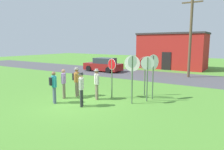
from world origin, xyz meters
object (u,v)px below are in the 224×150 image
(stop_sign_tallest, at_px, (132,69))
(parked_car_on_street, at_px, (103,65))
(stop_sign_low_front, at_px, (132,72))
(stop_sign_leaning_right, at_px, (147,71))
(stop_sign_rear_right, at_px, (153,69))
(person_on_left, at_px, (64,82))
(person_in_dark_shirt, at_px, (77,80))
(stop_sign_far_back, at_px, (145,69))
(person_in_teal, at_px, (81,87))
(person_in_blue, at_px, (97,82))
(utility_pole, at_px, (191,35))
(stop_sign_nearest, at_px, (112,72))
(person_holding_notes, at_px, (54,85))

(stop_sign_tallest, bearing_deg, parked_car_on_street, 133.33)
(parked_car_on_street, xyz_separation_m, stop_sign_low_front, (8.65, -9.61, 1.01))
(stop_sign_leaning_right, bearing_deg, stop_sign_rear_right, 82.13)
(stop_sign_tallest, bearing_deg, person_on_left, -146.69)
(stop_sign_tallest, xyz_separation_m, person_on_left, (-3.27, -2.15, -0.77))
(person_in_dark_shirt, relative_size, person_on_left, 1.03)
(parked_car_on_street, height_order, stop_sign_far_back, stop_sign_far_back)
(person_in_dark_shirt, bearing_deg, person_on_left, -112.01)
(stop_sign_rear_right, bearing_deg, stop_sign_far_back, 144.27)
(person_on_left, bearing_deg, person_in_teal, -19.00)
(stop_sign_far_back, bearing_deg, stop_sign_leaning_right, -59.96)
(person_in_blue, bearing_deg, stop_sign_tallest, 40.67)
(stop_sign_rear_right, bearing_deg, person_in_blue, -146.23)
(utility_pole, bearing_deg, stop_sign_low_front, -91.98)
(stop_sign_low_front, bearing_deg, utility_pole, 88.02)
(stop_sign_nearest, bearing_deg, stop_sign_low_front, -15.85)
(stop_sign_low_front, bearing_deg, person_in_teal, -136.27)
(stop_sign_low_front, bearing_deg, stop_sign_rear_right, 68.75)
(stop_sign_low_front, relative_size, person_in_blue, 1.47)
(stop_sign_nearest, relative_size, person_holding_notes, 1.35)
(stop_sign_leaning_right, relative_size, person_in_dark_shirt, 1.42)
(stop_sign_low_front, height_order, person_on_left, stop_sign_low_front)
(utility_pole, height_order, stop_sign_far_back, utility_pole)
(utility_pole, distance_m, person_on_left, 12.78)
(stop_sign_far_back, bearing_deg, stop_sign_low_front, -85.13)
(stop_sign_leaning_right, distance_m, stop_sign_rear_right, 0.60)
(stop_sign_nearest, bearing_deg, person_holding_notes, -126.93)
(person_in_teal, bearing_deg, stop_sign_low_front, 43.73)
(utility_pole, bearing_deg, parked_car_on_street, -173.87)
(stop_sign_leaning_right, relative_size, person_in_blue, 1.42)
(stop_sign_far_back, height_order, person_holding_notes, stop_sign_far_back)
(stop_sign_far_back, distance_m, stop_sign_low_front, 1.96)
(stop_sign_low_front, xyz_separation_m, person_in_blue, (-2.06, -0.32, -0.71))
(stop_sign_tallest, xyz_separation_m, person_in_dark_shirt, (-2.97, -1.40, -0.71))
(utility_pole, height_order, parked_car_on_street, utility_pole)
(stop_sign_low_front, distance_m, person_holding_notes, 4.18)
(person_holding_notes, bearing_deg, stop_sign_nearest, 53.07)
(stop_sign_tallest, height_order, person_in_teal, stop_sign_tallest)
(stop_sign_nearest, height_order, person_in_teal, stop_sign_nearest)
(stop_sign_low_front, xyz_separation_m, stop_sign_nearest, (-1.54, 0.44, -0.17))
(stop_sign_low_front, xyz_separation_m, stop_sign_rear_right, (0.56, 1.43, 0.06))
(utility_pole, xyz_separation_m, stop_sign_low_front, (-0.37, -10.58, -2.15))
(stop_sign_rear_right, relative_size, stop_sign_nearest, 1.11)
(person_on_left, bearing_deg, utility_pole, 70.45)
(stop_sign_nearest, height_order, person_on_left, stop_sign_nearest)
(stop_sign_tallest, bearing_deg, stop_sign_far_back, 69.22)
(utility_pole, bearing_deg, stop_sign_rear_right, -88.80)
(stop_sign_low_front, xyz_separation_m, person_in_dark_shirt, (-3.50, -0.40, -0.69))
(utility_pole, height_order, stop_sign_tallest, utility_pole)
(person_holding_notes, xyz_separation_m, person_in_teal, (1.61, 0.36, 0.00))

